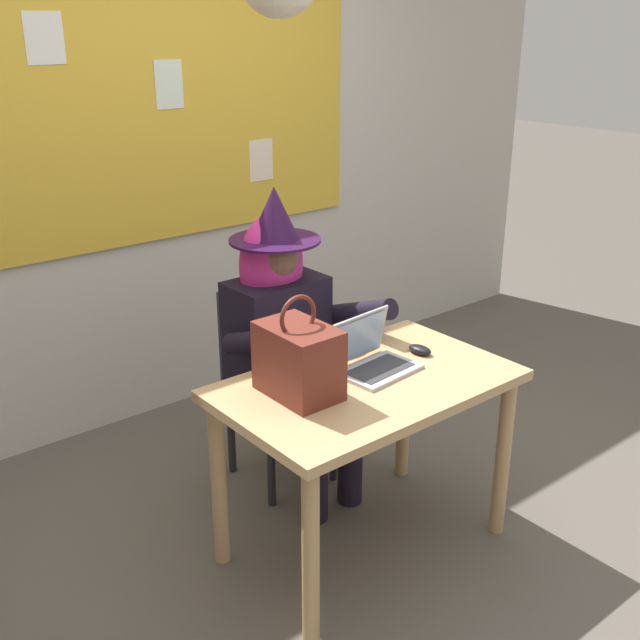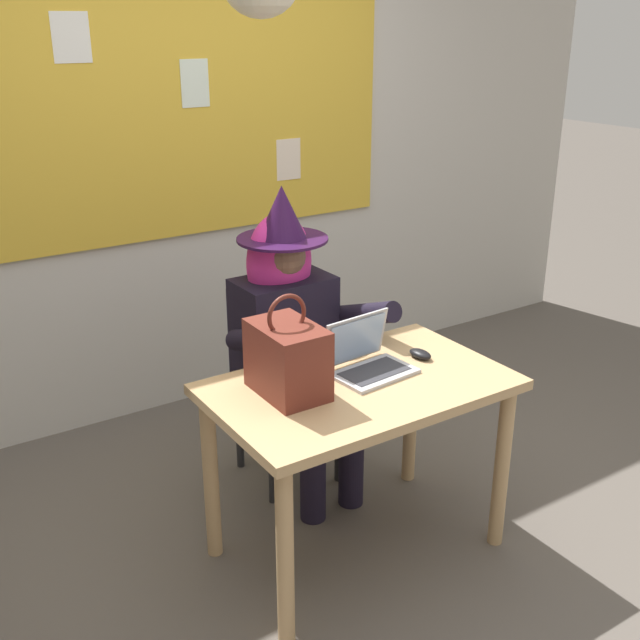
# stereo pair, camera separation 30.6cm
# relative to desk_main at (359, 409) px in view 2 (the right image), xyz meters

# --- Properties ---
(ground_plane) EXTENTS (24.00, 24.00, 0.00)m
(ground_plane) POSITION_rel_desk_main_xyz_m (0.01, -0.09, -0.63)
(ground_plane) COLOR #5B544C
(wall_back_bulletin) EXTENTS (5.75, 1.81, 2.61)m
(wall_back_bulletin) POSITION_rel_desk_main_xyz_m (0.00, 1.63, 0.69)
(wall_back_bulletin) COLOR beige
(wall_back_bulletin) RESTS_ON ground
(desk_main) EXTENTS (1.11, 0.69, 0.74)m
(desk_main) POSITION_rel_desk_main_xyz_m (0.00, 0.00, 0.00)
(desk_main) COLOR tan
(desk_main) RESTS_ON ground
(chair_at_desk) EXTENTS (0.44, 0.44, 0.89)m
(chair_at_desk) POSITION_rel_desk_main_xyz_m (0.06, 0.70, -0.13)
(chair_at_desk) COLOR #2D3347
(chair_at_desk) RESTS_ON ground
(person_costumed) EXTENTS (0.60, 0.66, 1.36)m
(person_costumed) POSITION_rel_desk_main_xyz_m (0.05, 0.58, 0.14)
(person_costumed) COLOR black
(person_costumed) RESTS_ON ground
(laptop) EXTENTS (0.33, 0.27, 0.21)m
(laptop) POSITION_rel_desk_main_xyz_m (0.08, 0.07, 0.16)
(laptop) COLOR #B7B7BC
(laptop) RESTS_ON desk_main
(computer_mouse) EXTENTS (0.07, 0.11, 0.03)m
(computer_mouse) POSITION_rel_desk_main_xyz_m (0.33, 0.05, 0.13)
(computer_mouse) COLOR black
(computer_mouse) RESTS_ON desk_main
(handbag) EXTENTS (0.20, 0.30, 0.38)m
(handbag) POSITION_rel_desk_main_xyz_m (-0.27, 0.07, 0.25)
(handbag) COLOR maroon
(handbag) RESTS_ON desk_main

